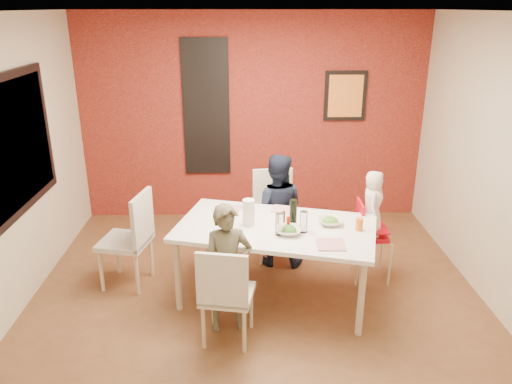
{
  "coord_description": "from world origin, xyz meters",
  "views": [
    {
      "loc": [
        -0.11,
        -4.22,
        2.74
      ],
      "look_at": [
        0.0,
        0.3,
        1.05
      ],
      "focal_mm": 35.0,
      "sensor_mm": 36.0,
      "label": 1
    }
  ],
  "objects_px": {
    "chair_far": "(274,208)",
    "child_far": "(276,210)",
    "chair_near": "(225,292)",
    "high_chair": "(368,233)",
    "dining_table": "(276,233)",
    "wine_bottle": "(293,213)",
    "child_near": "(228,269)",
    "paper_towel_roll": "(249,213)",
    "chair_left": "(132,235)",
    "toddler": "(373,203)"
  },
  "relations": [
    {
      "from": "chair_far",
      "to": "child_far",
      "type": "xyz_separation_m",
      "value": [
        0.01,
        -0.25,
        0.08
      ]
    },
    {
      "from": "chair_near",
      "to": "high_chair",
      "type": "relative_size",
      "value": 1.06
    },
    {
      "from": "dining_table",
      "to": "wine_bottle",
      "type": "height_order",
      "value": "wine_bottle"
    },
    {
      "from": "chair_near",
      "to": "child_far",
      "type": "height_order",
      "value": "child_far"
    },
    {
      "from": "high_chair",
      "to": "child_far",
      "type": "relative_size",
      "value": 0.68
    },
    {
      "from": "wine_bottle",
      "to": "child_near",
      "type": "bearing_deg",
      "value": -140.92
    },
    {
      "from": "child_near",
      "to": "child_far",
      "type": "distance_m",
      "value": 1.32
    },
    {
      "from": "high_chair",
      "to": "wine_bottle",
      "type": "height_order",
      "value": "wine_bottle"
    },
    {
      "from": "child_near",
      "to": "child_far",
      "type": "xyz_separation_m",
      "value": [
        0.5,
        1.22,
        0.05
      ]
    },
    {
      "from": "paper_towel_roll",
      "to": "chair_left",
      "type": "bearing_deg",
      "value": 168.17
    },
    {
      "from": "chair_near",
      "to": "chair_far",
      "type": "bearing_deg",
      "value": -96.15
    },
    {
      "from": "child_near",
      "to": "chair_left",
      "type": "bearing_deg",
      "value": 132.38
    },
    {
      "from": "paper_towel_roll",
      "to": "child_far",
      "type": "bearing_deg",
      "value": 65.97
    },
    {
      "from": "chair_left",
      "to": "chair_far",
      "type": "bearing_deg",
      "value": 126.89
    },
    {
      "from": "wine_bottle",
      "to": "paper_towel_roll",
      "type": "distance_m",
      "value": 0.42
    },
    {
      "from": "child_far",
      "to": "paper_towel_roll",
      "type": "height_order",
      "value": "child_far"
    },
    {
      "from": "chair_far",
      "to": "wine_bottle",
      "type": "bearing_deg",
      "value": -89.52
    },
    {
      "from": "chair_far",
      "to": "chair_left",
      "type": "distance_m",
      "value": 1.63
    },
    {
      "from": "child_far",
      "to": "toddler",
      "type": "distance_m",
      "value": 1.05
    },
    {
      "from": "toddler",
      "to": "paper_towel_roll",
      "type": "height_order",
      "value": "toddler"
    },
    {
      "from": "chair_left",
      "to": "wine_bottle",
      "type": "height_order",
      "value": "wine_bottle"
    },
    {
      "from": "chair_left",
      "to": "toddler",
      "type": "distance_m",
      "value": 2.46
    },
    {
      "from": "child_far",
      "to": "paper_towel_roll",
      "type": "distance_m",
      "value": 0.81
    },
    {
      "from": "chair_near",
      "to": "paper_towel_roll",
      "type": "xyz_separation_m",
      "value": [
        0.2,
        0.76,
        0.39
      ]
    },
    {
      "from": "dining_table",
      "to": "chair_far",
      "type": "relative_size",
      "value": 2.07
    },
    {
      "from": "toddler",
      "to": "wine_bottle",
      "type": "xyz_separation_m",
      "value": [
        -0.85,
        -0.36,
        0.05
      ]
    },
    {
      "from": "dining_table",
      "to": "chair_far",
      "type": "distance_m",
      "value": 0.99
    },
    {
      "from": "child_near",
      "to": "paper_towel_roll",
      "type": "xyz_separation_m",
      "value": [
        0.19,
        0.52,
        0.31
      ]
    },
    {
      "from": "chair_near",
      "to": "child_near",
      "type": "bearing_deg",
      "value": -83.2
    },
    {
      "from": "child_far",
      "to": "wine_bottle",
      "type": "relative_size",
      "value": 4.85
    },
    {
      "from": "dining_table",
      "to": "toddler",
      "type": "bearing_deg",
      "value": 19.68
    },
    {
      "from": "paper_towel_roll",
      "to": "toddler",
      "type": "bearing_deg",
      "value": 14.63
    },
    {
      "from": "child_far",
      "to": "wine_bottle",
      "type": "height_order",
      "value": "child_far"
    },
    {
      "from": "chair_far",
      "to": "wine_bottle",
      "type": "distance_m",
      "value": 1.04
    },
    {
      "from": "chair_far",
      "to": "child_near",
      "type": "xyz_separation_m",
      "value": [
        -0.49,
        -1.46,
        0.04
      ]
    },
    {
      "from": "chair_left",
      "to": "toddler",
      "type": "height_order",
      "value": "toddler"
    },
    {
      "from": "high_chair",
      "to": "child_near",
      "type": "xyz_separation_m",
      "value": [
        -1.44,
        -0.85,
        0.07
      ]
    },
    {
      "from": "child_near",
      "to": "toddler",
      "type": "height_order",
      "value": "toddler"
    },
    {
      "from": "dining_table",
      "to": "chair_near",
      "type": "distance_m",
      "value": 0.89
    },
    {
      "from": "wine_bottle",
      "to": "child_far",
      "type": "bearing_deg",
      "value": 98.81
    },
    {
      "from": "dining_table",
      "to": "chair_far",
      "type": "height_order",
      "value": "chair_far"
    },
    {
      "from": "chair_left",
      "to": "high_chair",
      "type": "height_order",
      "value": "chair_left"
    },
    {
      "from": "chair_left",
      "to": "wine_bottle",
      "type": "distance_m",
      "value": 1.66
    },
    {
      "from": "chair_left",
      "to": "high_chair",
      "type": "distance_m",
      "value": 2.43
    },
    {
      "from": "chair_near",
      "to": "wine_bottle",
      "type": "bearing_deg",
      "value": -120.03
    },
    {
      "from": "high_chair",
      "to": "toddler",
      "type": "distance_m",
      "value": 0.33
    },
    {
      "from": "chair_far",
      "to": "paper_towel_roll",
      "type": "distance_m",
      "value": 1.05
    },
    {
      "from": "dining_table",
      "to": "wine_bottle",
      "type": "bearing_deg",
      "value": 1.7
    },
    {
      "from": "chair_far",
      "to": "child_near",
      "type": "distance_m",
      "value": 1.54
    },
    {
      "from": "chair_far",
      "to": "chair_left",
      "type": "xyz_separation_m",
      "value": [
        -1.48,
        -0.7,
        0.01
      ]
    }
  ]
}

